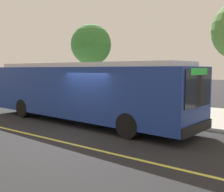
{
  "coord_description": "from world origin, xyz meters",
  "views": [
    {
      "loc": [
        7.95,
        -8.94,
        2.67
      ],
      "look_at": [
        0.01,
        1.43,
        1.38
      ],
      "focal_mm": 44.27,
      "sensor_mm": 36.0,
      "label": 1
    }
  ],
  "objects_px": {
    "transit_bus_main": "(83,90)",
    "route_sign_post": "(146,82)",
    "waiting_bench": "(128,100)",
    "pedestrian_commuter": "(86,94)"
  },
  "relations": [
    {
      "from": "waiting_bench",
      "to": "route_sign_post",
      "type": "height_order",
      "value": "route_sign_post"
    },
    {
      "from": "waiting_bench",
      "to": "route_sign_post",
      "type": "distance_m",
      "value": 3.77
    },
    {
      "from": "waiting_bench",
      "to": "route_sign_post",
      "type": "xyz_separation_m",
      "value": [
        2.66,
        -2.31,
        1.32
      ]
    },
    {
      "from": "waiting_bench",
      "to": "pedestrian_commuter",
      "type": "bearing_deg",
      "value": -129.57
    },
    {
      "from": "waiting_bench",
      "to": "pedestrian_commuter",
      "type": "distance_m",
      "value": 2.84
    },
    {
      "from": "transit_bus_main",
      "to": "route_sign_post",
      "type": "xyz_separation_m",
      "value": [
        2.09,
        2.54,
        0.34
      ]
    },
    {
      "from": "transit_bus_main",
      "to": "route_sign_post",
      "type": "height_order",
      "value": "same"
    },
    {
      "from": "route_sign_post",
      "to": "transit_bus_main",
      "type": "bearing_deg",
      "value": -129.42
    },
    {
      "from": "transit_bus_main",
      "to": "pedestrian_commuter",
      "type": "bearing_deg",
      "value": 131.15
    },
    {
      "from": "pedestrian_commuter",
      "to": "waiting_bench",
      "type": "bearing_deg",
      "value": 50.43
    }
  ]
}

